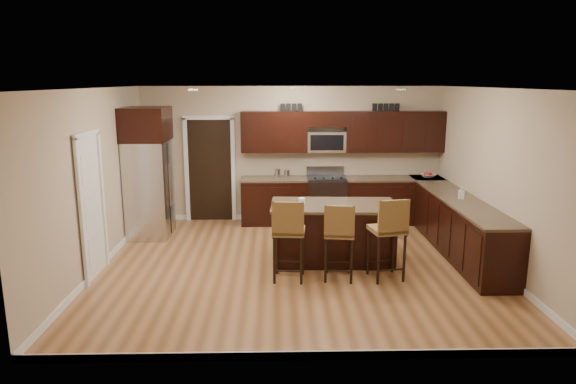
{
  "coord_description": "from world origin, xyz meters",
  "views": [
    {
      "loc": [
        -0.32,
        -7.51,
        2.81
      ],
      "look_at": [
        -0.13,
        0.4,
        1.08
      ],
      "focal_mm": 32.0,
      "sensor_mm": 36.0,
      "label": 1
    }
  ],
  "objects_px": {
    "island": "(333,234)",
    "stool_right": "(389,229)",
    "stool_mid": "(339,233)",
    "range": "(326,200)",
    "stool_left": "(289,231)",
    "refrigerator": "(148,171)"
  },
  "relations": [
    {
      "from": "stool_mid",
      "to": "refrigerator",
      "type": "distance_m",
      "value": 3.93
    },
    {
      "from": "stool_left",
      "to": "refrigerator",
      "type": "xyz_separation_m",
      "value": [
        -2.47,
        2.25,
        0.47
      ]
    },
    {
      "from": "island",
      "to": "refrigerator",
      "type": "distance_m",
      "value": 3.58
    },
    {
      "from": "island",
      "to": "stool_mid",
      "type": "height_order",
      "value": "stool_mid"
    },
    {
      "from": "stool_right",
      "to": "range",
      "type": "bearing_deg",
      "value": 89.77
    },
    {
      "from": "stool_left",
      "to": "stool_mid",
      "type": "bearing_deg",
      "value": 6.05
    },
    {
      "from": "range",
      "to": "island",
      "type": "distance_m",
      "value": 2.21
    },
    {
      "from": "range",
      "to": "stool_right",
      "type": "xyz_separation_m",
      "value": [
        0.59,
        -3.05,
        0.28
      ]
    },
    {
      "from": "refrigerator",
      "to": "stool_right",
      "type": "bearing_deg",
      "value": -30.02
    },
    {
      "from": "stool_mid",
      "to": "stool_left",
      "type": "bearing_deg",
      "value": -171.53
    },
    {
      "from": "island",
      "to": "range",
      "type": "bearing_deg",
      "value": 89.67
    },
    {
      "from": "island",
      "to": "stool_right",
      "type": "bearing_deg",
      "value": -48.6
    },
    {
      "from": "island",
      "to": "stool_right",
      "type": "xyz_separation_m",
      "value": [
        0.69,
        -0.85,
        0.32
      ]
    },
    {
      "from": "range",
      "to": "stool_right",
      "type": "bearing_deg",
      "value": -79.0
    },
    {
      "from": "range",
      "to": "stool_left",
      "type": "distance_m",
      "value": 3.17
    },
    {
      "from": "stool_mid",
      "to": "island",
      "type": "bearing_deg",
      "value": 97.46
    },
    {
      "from": "stool_left",
      "to": "island",
      "type": "bearing_deg",
      "value": 55.18
    },
    {
      "from": "island",
      "to": "stool_left",
      "type": "bearing_deg",
      "value": -128.31
    },
    {
      "from": "stool_left",
      "to": "stool_right",
      "type": "distance_m",
      "value": 1.42
    },
    {
      "from": "stool_mid",
      "to": "stool_right",
      "type": "height_order",
      "value": "stool_right"
    },
    {
      "from": "island",
      "to": "stool_mid",
      "type": "bearing_deg",
      "value": -88.46
    },
    {
      "from": "stool_right",
      "to": "refrigerator",
      "type": "relative_size",
      "value": 0.51
    }
  ]
}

